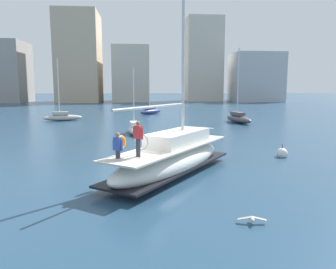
{
  "coord_description": "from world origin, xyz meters",
  "views": [
    {
      "loc": [
        0.17,
        -16.1,
        4.54
      ],
      "look_at": [
        1.81,
        2.41,
        1.8
      ],
      "focal_mm": 35.14,
      "sensor_mm": 36.0,
      "label": 1
    }
  ],
  "objects_px": {
    "moored_sloop_near": "(134,129)",
    "moored_cutter_left": "(151,111)",
    "moored_sloop_far": "(62,117)",
    "seagull": "(252,219)",
    "main_sailboat": "(172,157)",
    "mooring_buoy": "(282,154)",
    "moored_catamaran": "(238,118)"
  },
  "relations": [
    {
      "from": "main_sailboat",
      "to": "moored_sloop_near",
      "type": "bearing_deg",
      "value": 98.23
    },
    {
      "from": "main_sailboat",
      "to": "moored_sloop_far",
      "type": "height_order",
      "value": "main_sailboat"
    },
    {
      "from": "moored_catamaran",
      "to": "mooring_buoy",
      "type": "distance_m",
      "value": 20.06
    },
    {
      "from": "moored_sloop_near",
      "to": "moored_sloop_far",
      "type": "bearing_deg",
      "value": 126.7
    },
    {
      "from": "seagull",
      "to": "mooring_buoy",
      "type": "xyz_separation_m",
      "value": [
        5.49,
        10.0,
        0.06
      ]
    },
    {
      "from": "mooring_buoy",
      "to": "moored_catamaran",
      "type": "bearing_deg",
      "value": 80.89
    },
    {
      "from": "moored_sloop_far",
      "to": "moored_catamaran",
      "type": "height_order",
      "value": "moored_catamaran"
    },
    {
      "from": "mooring_buoy",
      "to": "main_sailboat",
      "type": "bearing_deg",
      "value": -154.76
    },
    {
      "from": "moored_sloop_near",
      "to": "moored_cutter_left",
      "type": "relative_size",
      "value": 0.77
    },
    {
      "from": "moored_cutter_left",
      "to": "mooring_buoy",
      "type": "bearing_deg",
      "value": -77.85
    },
    {
      "from": "moored_catamaran",
      "to": "moored_sloop_near",
      "type": "bearing_deg",
      "value": -146.4
    },
    {
      "from": "moored_catamaran",
      "to": "moored_cutter_left",
      "type": "height_order",
      "value": "moored_catamaran"
    },
    {
      "from": "main_sailboat",
      "to": "moored_catamaran",
      "type": "distance_m",
      "value": 25.68
    },
    {
      "from": "seagull",
      "to": "moored_sloop_near",
      "type": "bearing_deg",
      "value": 101.1
    },
    {
      "from": "moored_sloop_near",
      "to": "mooring_buoy",
      "type": "bearing_deg",
      "value": -49.41
    },
    {
      "from": "moored_cutter_left",
      "to": "main_sailboat",
      "type": "bearing_deg",
      "value": -90.38
    },
    {
      "from": "moored_sloop_far",
      "to": "seagull",
      "type": "bearing_deg",
      "value": -68.01
    },
    {
      "from": "moored_sloop_near",
      "to": "moored_catamaran",
      "type": "height_order",
      "value": "moored_catamaran"
    },
    {
      "from": "moored_sloop_near",
      "to": "moored_cutter_left",
      "type": "distance_m",
      "value": 22.61
    },
    {
      "from": "moored_sloop_near",
      "to": "mooring_buoy",
      "type": "height_order",
      "value": "moored_sloop_near"
    },
    {
      "from": "main_sailboat",
      "to": "seagull",
      "type": "bearing_deg",
      "value": -72.54
    },
    {
      "from": "mooring_buoy",
      "to": "seagull",
      "type": "bearing_deg",
      "value": -118.77
    },
    {
      "from": "moored_cutter_left",
      "to": "mooring_buoy",
      "type": "distance_m",
      "value": 34.53
    },
    {
      "from": "moored_catamaran",
      "to": "moored_sloop_far",
      "type": "bearing_deg",
      "value": 168.89
    },
    {
      "from": "moored_sloop_far",
      "to": "mooring_buoy",
      "type": "distance_m",
      "value": 30.97
    },
    {
      "from": "main_sailboat",
      "to": "mooring_buoy",
      "type": "height_order",
      "value": "main_sailboat"
    },
    {
      "from": "moored_catamaran",
      "to": "moored_cutter_left",
      "type": "bearing_deg",
      "value": 126.81
    },
    {
      "from": "main_sailboat",
      "to": "moored_cutter_left",
      "type": "height_order",
      "value": "main_sailboat"
    },
    {
      "from": "moored_catamaran",
      "to": "mooring_buoy",
      "type": "xyz_separation_m",
      "value": [
        -3.18,
        -19.8,
        -0.4
      ]
    },
    {
      "from": "moored_sloop_far",
      "to": "seagull",
      "type": "relative_size",
      "value": 8.51
    },
    {
      "from": "moored_cutter_left",
      "to": "mooring_buoy",
      "type": "xyz_separation_m",
      "value": [
        7.27,
        -33.76,
        -0.35
      ]
    },
    {
      "from": "main_sailboat",
      "to": "seagull",
      "type": "relative_size",
      "value": 13.98
    }
  ]
}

